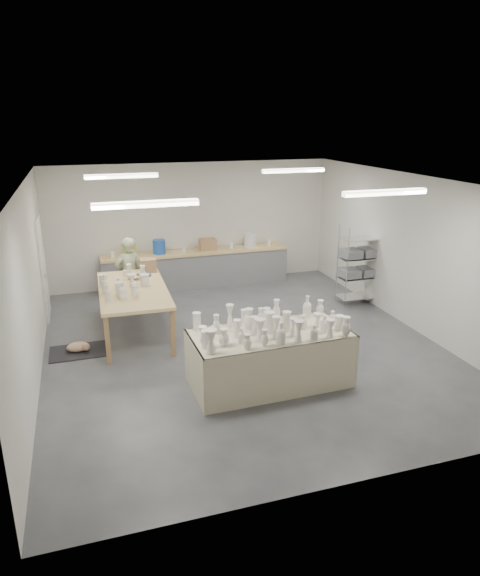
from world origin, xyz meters
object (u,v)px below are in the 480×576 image
object	(u,v)px
red_stool	(129,293)
drying_table	(270,356)
potter	(129,275)
work_table	(133,287)

from	to	relation	value
red_stool	drying_table	bearing A→B (deg)	-67.55
potter	red_stool	bearing A→B (deg)	-107.08
drying_table	red_stool	bearing A→B (deg)	110.84
drying_table	potter	bearing A→B (deg)	112.22
drying_table	potter	size ratio (longest dim) A/B	1.53
drying_table	work_table	xyz separation A→B (m)	(-1.79, 2.71, 0.46)
work_table	red_stool	distance (m)	1.61
work_table	potter	distance (m)	1.23
potter	red_stool	distance (m)	0.57
work_table	potter	size ratio (longest dim) A/B	1.55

